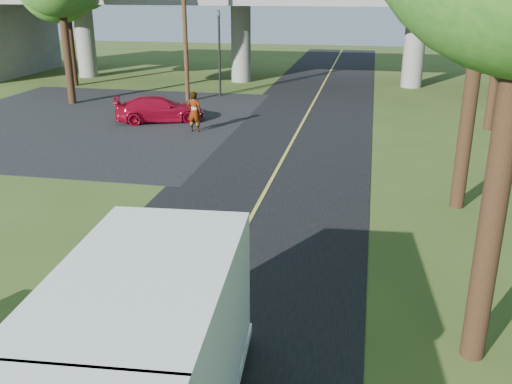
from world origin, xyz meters
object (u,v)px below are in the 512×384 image
(pedestrian, at_px, (194,112))
(step_van, at_px, (130,383))
(utility_pole, at_px, (185,22))
(red_sedan, at_px, (159,109))
(traffic_signal, at_px, (219,44))

(pedestrian, bearing_deg, step_van, 106.75)
(utility_pole, xyz_separation_m, step_van, (7.84, -26.86, -3.04))
(utility_pole, xyz_separation_m, pedestrian, (2.67, -7.22, -3.62))
(utility_pole, height_order, step_van, utility_pole)
(step_van, bearing_deg, red_sedan, 105.23)
(utility_pole, height_order, pedestrian, utility_pole)
(traffic_signal, height_order, utility_pole, utility_pole)
(utility_pole, relative_size, step_van, 1.29)
(traffic_signal, distance_m, step_van, 29.60)
(traffic_signal, bearing_deg, pedestrian, -82.78)
(utility_pole, bearing_deg, traffic_signal, 53.13)
(traffic_signal, relative_size, utility_pole, 0.58)
(traffic_signal, relative_size, pedestrian, 2.68)
(traffic_signal, relative_size, step_van, 0.75)
(red_sedan, distance_m, pedestrian, 3.01)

